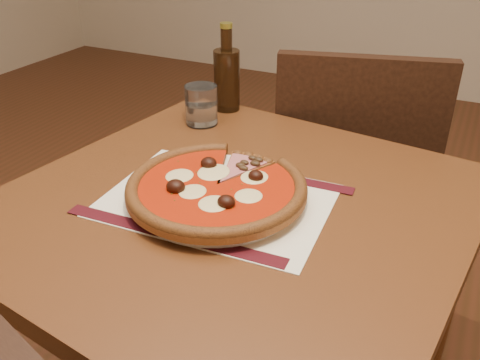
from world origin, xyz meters
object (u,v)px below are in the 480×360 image
plate (217,196)px  pizza (217,186)px  table (235,244)px  water_glass (201,105)px  bottle (227,77)px  chair_far (351,178)px

plate → pizza: size_ratio=0.90×
table → plate: 0.12m
table → water_glass: 0.39m
table → bottle: size_ratio=4.11×
plate → water_glass: 0.36m
chair_far → plate: size_ratio=3.09×
pizza → water_glass: (-0.20, 0.30, 0.02)m
pizza → water_glass: bearing=124.0°
plate → water_glass: water_glass is taller
bottle → chair_far: bearing=34.7°
water_glass → bottle: 0.12m
chair_far → bottle: 0.48m
table → chair_far: 0.62m
pizza → bottle: bottle is taller
table → water_glass: water_glass is taller
pizza → water_glass: size_ratio=3.44×
table → water_glass: (-0.23, 0.28, 0.15)m
pizza → chair_far: bearing=80.3°
table → chair_far: (0.08, 0.60, -0.13)m
chair_far → pizza: chair_far is taller
chair_far → water_glass: size_ratio=9.58×
table → plate: bearing=-144.0°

